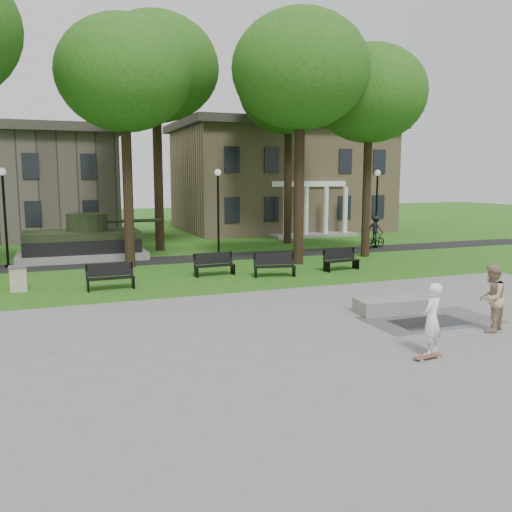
{
  "coord_description": "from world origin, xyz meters",
  "views": [
    {
      "loc": [
        -8.01,
        -15.77,
        4.3
      ],
      "look_at": [
        -0.94,
        2.79,
        1.4
      ],
      "focal_mm": 38.0,
      "sensor_mm": 36.0,
      "label": 1
    }
  ],
  "objects_px": {
    "concrete_block": "(391,306)",
    "skateboarder": "(432,319)",
    "trash_bin": "(19,278)",
    "friend_watching": "(491,298)",
    "park_bench_0": "(110,276)",
    "cyclist": "(375,235)"
  },
  "relations": [
    {
      "from": "skateboarder",
      "to": "cyclist",
      "type": "bearing_deg",
      "value": -146.85
    },
    {
      "from": "skateboarder",
      "to": "park_bench_0",
      "type": "xyz_separation_m",
      "value": [
        -6.4,
        10.87,
        -0.39
      ]
    },
    {
      "from": "park_bench_0",
      "to": "trash_bin",
      "type": "height_order",
      "value": "park_bench_0"
    },
    {
      "from": "cyclist",
      "to": "trash_bin",
      "type": "distance_m",
      "value": 20.65
    },
    {
      "from": "trash_bin",
      "to": "concrete_block",
      "type": "bearing_deg",
      "value": -35.3
    },
    {
      "from": "cyclist",
      "to": "park_bench_0",
      "type": "bearing_deg",
      "value": 91.61
    },
    {
      "from": "concrete_block",
      "to": "skateboarder",
      "type": "height_order",
      "value": "skateboarder"
    },
    {
      "from": "skateboarder",
      "to": "park_bench_0",
      "type": "distance_m",
      "value": 12.62
    },
    {
      "from": "concrete_block",
      "to": "trash_bin",
      "type": "distance_m",
      "value": 13.78
    },
    {
      "from": "skateboarder",
      "to": "friend_watching",
      "type": "bearing_deg",
      "value": 173.46
    },
    {
      "from": "concrete_block",
      "to": "friend_watching",
      "type": "relative_size",
      "value": 1.16
    },
    {
      "from": "friend_watching",
      "to": "park_bench_0",
      "type": "distance_m",
      "value": 13.5
    },
    {
      "from": "skateboarder",
      "to": "park_bench_0",
      "type": "bearing_deg",
      "value": -86.88
    },
    {
      "from": "concrete_block",
      "to": "cyclist",
      "type": "relative_size",
      "value": 1.1
    },
    {
      "from": "park_bench_0",
      "to": "cyclist",
      "type": "bearing_deg",
      "value": 21.12
    },
    {
      "from": "skateboarder",
      "to": "friend_watching",
      "type": "distance_m",
      "value": 3.1
    },
    {
      "from": "trash_bin",
      "to": "park_bench_0",
      "type": "bearing_deg",
      "value": -16.29
    },
    {
      "from": "concrete_block",
      "to": "friend_watching",
      "type": "bearing_deg",
      "value": -63.91
    },
    {
      "from": "skateboarder",
      "to": "concrete_block",
      "type": "bearing_deg",
      "value": -139.08
    },
    {
      "from": "park_bench_0",
      "to": "trash_bin",
      "type": "distance_m",
      "value": 3.44
    },
    {
      "from": "skateboarder",
      "to": "friend_watching",
      "type": "height_order",
      "value": "friend_watching"
    },
    {
      "from": "park_bench_0",
      "to": "trash_bin",
      "type": "relative_size",
      "value": 1.89
    }
  ]
}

